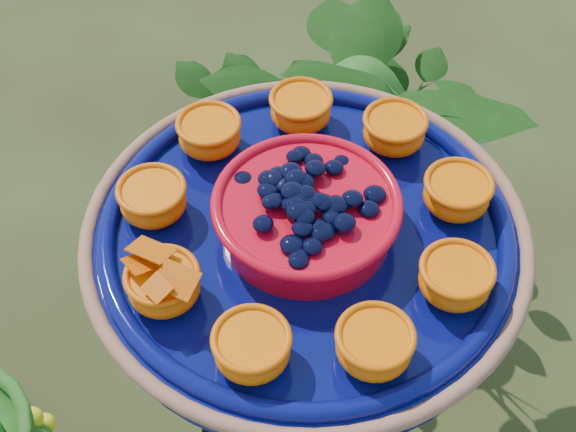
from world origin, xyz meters
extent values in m
torus|color=black|center=(-0.11, 0.08, 0.96)|extent=(0.34, 0.34, 0.02)
cylinder|color=black|center=(-0.15, 0.24, 0.48)|extent=(0.04, 0.10, 0.97)
cylinder|color=black|center=(-0.23, -0.03, 0.48)|extent=(0.08, 0.08, 0.97)
cylinder|color=#070C59|center=(-0.11, 0.08, 1.00)|extent=(0.59, 0.59, 0.04)
torus|color=#A15A48|center=(-0.11, 0.08, 1.02)|extent=(0.52, 0.52, 0.02)
torus|color=#070C59|center=(-0.11, 0.08, 1.02)|extent=(0.48, 0.48, 0.02)
cylinder|color=red|center=(-0.11, 0.08, 1.05)|extent=(0.23, 0.23, 0.05)
torus|color=red|center=(-0.11, 0.08, 1.07)|extent=(0.21, 0.21, 0.01)
ellipsoid|color=black|center=(-0.11, 0.08, 1.08)|extent=(0.17, 0.17, 0.04)
ellipsoid|color=#E56702|center=(0.05, 0.15, 1.04)|extent=(0.08, 0.08, 0.04)
cylinder|color=orange|center=(0.05, 0.15, 1.06)|extent=(0.07, 0.07, 0.01)
ellipsoid|color=#E56702|center=(-0.03, 0.24, 1.04)|extent=(0.08, 0.08, 0.04)
cylinder|color=orange|center=(-0.03, 0.24, 1.06)|extent=(0.07, 0.07, 0.01)
ellipsoid|color=#E56702|center=(-0.15, 0.25, 1.04)|extent=(0.08, 0.08, 0.04)
cylinder|color=orange|center=(-0.15, 0.25, 1.06)|extent=(0.07, 0.07, 0.01)
ellipsoid|color=#E56702|center=(-0.25, 0.19, 1.04)|extent=(0.08, 0.08, 0.04)
cylinder|color=orange|center=(-0.25, 0.19, 1.06)|extent=(0.07, 0.07, 0.01)
ellipsoid|color=#E56702|center=(-0.29, 0.07, 1.04)|extent=(0.08, 0.08, 0.04)
cylinder|color=orange|center=(-0.29, 0.07, 1.06)|extent=(0.07, 0.07, 0.01)
ellipsoid|color=#E56702|center=(-0.24, -0.04, 1.04)|extent=(0.08, 0.08, 0.04)
cylinder|color=orange|center=(-0.24, -0.04, 1.06)|extent=(0.07, 0.07, 0.01)
ellipsoid|color=#E56702|center=(-0.13, -0.09, 1.04)|extent=(0.08, 0.08, 0.04)
cylinder|color=orange|center=(-0.13, -0.09, 1.06)|extent=(0.07, 0.07, 0.01)
ellipsoid|color=#E56702|center=(-0.01, -0.07, 1.04)|extent=(0.08, 0.08, 0.04)
cylinder|color=orange|center=(-0.01, -0.07, 1.06)|extent=(0.07, 0.07, 0.01)
ellipsoid|color=#E56702|center=(0.06, 0.03, 1.04)|extent=(0.08, 0.08, 0.04)
cylinder|color=orange|center=(0.06, 0.03, 1.06)|extent=(0.07, 0.07, 0.01)
cylinder|color=black|center=(-0.13, -0.09, 1.07)|extent=(0.02, 0.03, 0.00)
cube|color=orange|center=(-0.16, -0.09, 1.08)|extent=(0.05, 0.05, 0.01)
cube|color=orange|center=(-0.11, -0.09, 1.08)|extent=(0.05, 0.05, 0.01)
imported|color=#245115|center=(-0.62, 0.66, 0.42)|extent=(0.98, 0.95, 0.84)
camera|label=1|loc=(0.33, -0.29, 1.74)|focal=50.00mm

